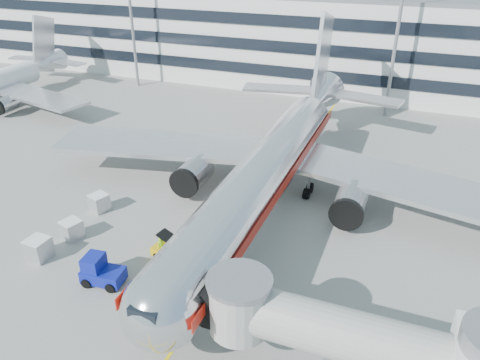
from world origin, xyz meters
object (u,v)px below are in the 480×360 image
(ramp_worker, at_px, (161,247))
(baggage_tug, at_px, (100,271))
(cargo_container_left, at_px, (39,249))
(cargo_container_front, at_px, (72,229))
(main_jet, at_px, (273,163))
(cargo_container_right, at_px, (99,202))
(belt_loader, at_px, (178,254))

(ramp_worker, bearing_deg, baggage_tug, 176.51)
(cargo_container_left, height_order, ramp_worker, cargo_container_left)
(cargo_container_front, height_order, ramp_worker, ramp_worker)
(main_jet, height_order, cargo_container_left, main_jet)
(cargo_container_left, xyz_separation_m, cargo_container_right, (-0.02, 8.26, -0.08))
(main_jet, distance_m, ramp_worker, 13.97)
(belt_loader, relative_size, cargo_container_right, 2.47)
(cargo_container_front, bearing_deg, belt_loader, 2.37)
(main_jet, relative_size, baggage_tug, 15.20)
(belt_loader, xyz_separation_m, ramp_worker, (-1.66, 0.14, 0.22))
(baggage_tug, height_order, cargo_container_left, baggage_tug)
(cargo_container_left, bearing_deg, cargo_container_front, 80.30)
(belt_loader, height_order, cargo_container_front, belt_loader)
(main_jet, bearing_deg, baggage_tug, -116.32)
(baggage_tug, bearing_deg, cargo_container_right, 126.85)
(main_jet, xyz_separation_m, belt_loader, (-4.08, -12.42, -3.57))
(cargo_container_left, distance_m, cargo_container_right, 8.26)
(belt_loader, distance_m, cargo_container_left, 11.67)
(baggage_tug, height_order, ramp_worker, baggage_tug)
(belt_loader, relative_size, ramp_worker, 2.82)
(cargo_container_left, bearing_deg, belt_loader, 19.29)
(main_jet, xyz_separation_m, baggage_tug, (-8.40, -16.98, -3.20))
(ramp_worker, bearing_deg, main_jet, 0.91)
(baggage_tug, height_order, cargo_container_right, baggage_tug)
(baggage_tug, bearing_deg, belt_loader, 46.53)
(main_jet, xyz_separation_m, cargo_container_front, (-14.51, -12.86, -3.38))
(baggage_tug, relative_size, cargo_container_right, 1.65)
(cargo_container_right, bearing_deg, belt_loader, -21.77)
(cargo_container_left, xyz_separation_m, cargo_container_front, (0.59, 3.42, -0.08))
(cargo_container_right, distance_m, cargo_container_front, 4.87)
(belt_loader, bearing_deg, cargo_container_front, -177.63)
(cargo_container_left, height_order, cargo_container_right, cargo_container_left)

